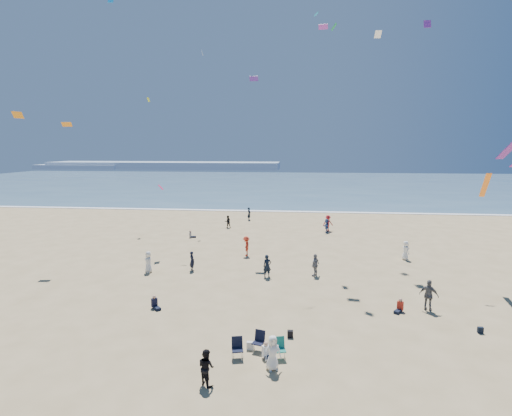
# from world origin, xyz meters

# --- Properties ---
(ground) EXTENTS (220.00, 220.00, 0.00)m
(ground) POSITION_xyz_m (0.00, 0.00, 0.00)
(ground) COLOR tan
(ground) RESTS_ON ground
(ocean) EXTENTS (220.00, 100.00, 0.06)m
(ocean) POSITION_xyz_m (0.00, 95.00, 0.03)
(ocean) COLOR #476B84
(ocean) RESTS_ON ground
(surf_line) EXTENTS (220.00, 1.20, 0.08)m
(surf_line) POSITION_xyz_m (0.00, 45.00, 0.04)
(surf_line) COLOR white
(surf_line) RESTS_ON ground
(headland_far) EXTENTS (110.00, 20.00, 3.20)m
(headland_far) POSITION_xyz_m (-60.00, 170.00, 1.60)
(headland_far) COLOR #7A8EA8
(headland_far) RESTS_ON ground
(headland_near) EXTENTS (40.00, 14.00, 2.00)m
(headland_near) POSITION_xyz_m (-100.00, 165.00, 1.00)
(headland_near) COLOR #7A8EA8
(headland_near) RESTS_ON ground
(standing_flyers) EXTENTS (25.67, 46.12, 1.94)m
(standing_flyers) POSITION_xyz_m (5.22, 14.42, 0.88)
(standing_flyers) COLOR black
(standing_flyers) RESTS_ON ground
(seated_group) EXTENTS (19.19, 32.68, 0.84)m
(seated_group) POSITION_xyz_m (1.89, 6.63, 0.42)
(seated_group) COLOR white
(seated_group) RESTS_ON ground
(chair_cluster) EXTENTS (2.72, 1.53, 1.00)m
(chair_cluster) POSITION_xyz_m (2.90, 0.94, 0.50)
(chair_cluster) COLOR black
(chair_cluster) RESTS_ON ground
(white_tote) EXTENTS (0.35, 0.20, 0.40)m
(white_tote) POSITION_xyz_m (2.42, 1.54, 0.20)
(white_tote) COLOR silver
(white_tote) RESTS_ON ground
(black_backpack) EXTENTS (0.30, 0.22, 0.38)m
(black_backpack) POSITION_xyz_m (4.36, 3.03, 0.19)
(black_backpack) COLOR black
(black_backpack) RESTS_ON ground
(navy_bag) EXTENTS (0.28, 0.18, 0.34)m
(navy_bag) POSITION_xyz_m (14.56, 4.64, 0.17)
(navy_bag) COLOR black
(navy_bag) RESTS_ON ground
(kites_aloft) EXTENTS (35.25, 36.95, 29.31)m
(kites_aloft) POSITION_xyz_m (8.88, 13.36, 15.31)
(kites_aloft) COLOR green
(kites_aloft) RESTS_ON ground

